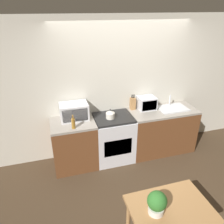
# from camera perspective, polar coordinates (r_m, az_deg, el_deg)

# --- Properties ---
(ground_plane) EXTENTS (16.00, 16.00, 0.00)m
(ground_plane) POSITION_cam_1_polar(r_m,az_deg,el_deg) (4.03, 7.00, -16.46)
(ground_plane) COLOR #3D2D1E
(wall_back) EXTENTS (10.00, 0.06, 2.60)m
(wall_back) POSITION_cam_1_polar(r_m,az_deg,el_deg) (4.16, 2.57, 6.21)
(wall_back) COLOR beige
(wall_back) RESTS_ON ground_plane
(counter_left_run) EXTENTS (0.76, 0.62, 0.90)m
(counter_left_run) POSITION_cam_1_polar(r_m,az_deg,el_deg) (4.06, -9.80, -8.25)
(counter_left_run) COLOR brown
(counter_left_run) RESTS_ON ground_plane
(counter_right_run) EXTENTS (1.30, 0.62, 0.90)m
(counter_right_run) POSITION_cam_1_polar(r_m,az_deg,el_deg) (4.52, 12.67, -4.64)
(counter_right_run) COLOR brown
(counter_right_run) RESTS_ON ground_plane
(stove_range) EXTENTS (0.71, 0.62, 0.90)m
(stove_range) POSITION_cam_1_polar(r_m,az_deg,el_deg) (4.17, 0.33, -6.80)
(stove_range) COLOR silver
(stove_range) RESTS_ON ground_plane
(kettle) EXTENTS (0.16, 0.16, 0.17)m
(kettle) POSITION_cam_1_polar(r_m,az_deg,el_deg) (3.87, -0.44, -0.61)
(kettle) COLOR beige
(kettle) RESTS_ON stove_range
(microwave) EXTENTS (0.49, 0.34, 0.29)m
(microwave) POSITION_cam_1_polar(r_m,az_deg,el_deg) (3.87, -9.89, 0.13)
(microwave) COLOR silver
(microwave) RESTS_ON counter_left_run
(bottle) EXTENTS (0.06, 0.06, 0.24)m
(bottle) POSITION_cam_1_polar(r_m,az_deg,el_deg) (3.60, -10.07, -2.92)
(bottle) COLOR olive
(bottle) RESTS_ON counter_left_run
(knife_block) EXTENTS (0.09, 0.10, 0.30)m
(knife_block) POSITION_cam_1_polar(r_m,az_deg,el_deg) (4.21, 5.43, 2.23)
(knife_block) COLOR #9E7042
(knife_block) RESTS_ON counter_right_run
(toaster_oven) EXTENTS (0.33, 0.28, 0.24)m
(toaster_oven) POSITION_cam_1_polar(r_m,az_deg,el_deg) (4.26, 9.04, 2.34)
(toaster_oven) COLOR silver
(toaster_oven) RESTS_ON counter_right_run
(sink_basin) EXTENTS (0.55, 0.38, 0.24)m
(sink_basin) POSITION_cam_1_polar(r_m,az_deg,el_deg) (4.41, 15.54, 1.03)
(sink_basin) COLOR silver
(sink_basin) RESTS_ON counter_right_run
(dining_table) EXTENTS (0.88, 0.63, 0.75)m
(dining_table) POSITION_cam_1_polar(r_m,az_deg,el_deg) (2.72, 14.86, -24.58)
(dining_table) COLOR #9E7042
(dining_table) RESTS_ON ground_plane
(potted_plant) EXTENTS (0.21, 0.21, 0.27)m
(potted_plant) POSITION_cam_1_polar(r_m,az_deg,el_deg) (2.46, 11.65, -22.18)
(potted_plant) COLOR beige
(potted_plant) RESTS_ON dining_table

